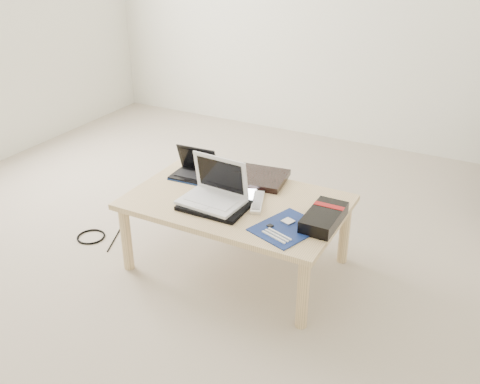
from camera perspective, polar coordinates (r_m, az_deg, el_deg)
The scene contains 13 objects.
ground at distance 3.14m, azimuth -4.71°, elevation -5.54°, with size 4.00×4.00×0.00m, color #AFA08E.
coffee_table at distance 2.77m, azimuth -0.39°, elevation -1.71°, with size 1.10×0.70×0.40m.
book at distance 2.95m, azimuth 1.77°, elevation 1.58°, with size 0.35×0.31×0.03m.
netbook at distance 3.00m, azimuth -4.86°, elevation 2.30°, with size 0.25×0.19×0.17m.
tablet at distance 2.78m, azimuth -0.48°, elevation -0.33°, with size 0.30×0.26×0.01m.
remote at distance 2.71m, azimuth 1.88°, elevation -1.08°, with size 0.13×0.23×0.02m.
neoprene_sleeve at distance 2.68m, azimuth -2.72°, elevation -1.45°, with size 0.33×0.24×0.02m, color black.
white_laptop at distance 2.68m, azimuth -2.76°, elevation -0.03°, with size 0.32×0.24×0.22m.
motherboard at distance 2.50m, azimuth 5.04°, elevation -3.85°, with size 0.33×0.36×0.01m.
gpu_box at distance 2.55m, azimuth 8.94°, elevation -2.70°, with size 0.15×0.30×0.07m.
cable_coil at distance 2.72m, azimuth -2.98°, elevation -1.07°, with size 0.09×0.09×0.01m, color black.
floor_cable_coil at distance 3.30m, azimuth -15.61°, elevation -4.61°, with size 0.17×0.17×0.01m, color black.
floor_cable_trail at distance 3.28m, azimuth -13.08°, elevation -4.60°, with size 0.01×0.01×0.34m, color black.
Camera 1 is at (1.46, -2.21, 1.68)m, focal length 40.00 mm.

